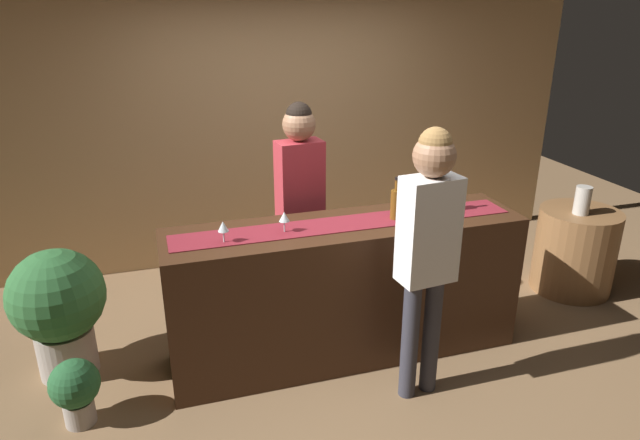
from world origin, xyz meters
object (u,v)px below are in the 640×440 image
wine_glass_near_customer (223,227)px  potted_plant_small (75,388)px  customer_sipping (428,238)px  vase_on_side_table (582,200)px  bartender (300,190)px  wine_bottle_amber (396,204)px  wine_glass_mid_counter (284,217)px  round_side_table (575,250)px  potted_plant_tall (59,305)px  wine_bottle_green (444,196)px

wine_glass_near_customer → potted_plant_small: (-0.96, -0.17, -0.86)m
customer_sipping → vase_on_side_table: customer_sipping is taller
wine_glass_near_customer → bartender: bearing=44.2°
vase_on_side_table → wine_glass_near_customer: bearing=-173.6°
wine_bottle_amber → wine_glass_mid_counter: size_ratio=2.10×
customer_sipping → round_side_table: customer_sipping is taller
vase_on_side_table → potted_plant_tall: 4.12m
customer_sipping → potted_plant_tall: customer_sipping is taller
bartender → vase_on_side_table: (2.36, -0.31, -0.23)m
potted_plant_small → customer_sipping: bearing=-9.2°
round_side_table → potted_plant_tall: size_ratio=0.81×
bartender → potted_plant_small: 2.01m
wine_glass_near_customer → vase_on_side_table: bearing=6.4°
wine_glass_near_customer → customer_sipping: 1.25m
wine_bottle_amber → customer_sipping: customer_sipping is taller
wine_bottle_green → round_side_table: bearing=11.0°
potted_plant_small → wine_bottle_amber: bearing=5.8°
bartender → round_side_table: 2.54m
wine_bottle_green → potted_plant_small: bearing=-174.1°
potted_plant_small → potted_plant_tall: bearing=100.9°
bartender → customer_sipping: bearing=106.0°
wine_bottle_amber → round_side_table: size_ratio=0.41×
round_side_table → potted_plant_tall: 4.17m
wine_glass_near_customer → wine_glass_mid_counter: same height
bartender → customer_sipping: (0.47, -1.16, 0.02)m
wine_bottle_amber → customer_sipping: (-0.04, -0.56, -0.02)m
customer_sipping → potted_plant_tall: 2.47m
round_side_table → wine_bottle_green: bearing=-169.0°
wine_glass_mid_counter → round_side_table: wine_glass_mid_counter is taller
vase_on_side_table → potted_plant_small: (-4.00, -0.50, -0.61)m
wine_glass_mid_counter → vase_on_side_table: size_ratio=0.60×
wine_bottle_green → wine_bottle_amber: bearing=-173.7°
wine_glass_mid_counter → customer_sipping: size_ratio=0.08×
wine_glass_mid_counter → wine_glass_near_customer: bearing=-172.7°
potted_plant_small → wine_glass_near_customer: bearing=9.7°
bartender → round_side_table: size_ratio=2.36×
wine_glass_mid_counter → round_side_table: (2.70, 0.34, -0.75)m
round_side_table → customer_sipping: bearing=-155.3°
wine_bottle_amber → potted_plant_tall: size_ratio=0.33×
wine_glass_mid_counter → bartender: 0.66m
wine_glass_mid_counter → wine_bottle_green: bearing=2.2°
wine_bottle_amber → potted_plant_tall: bearing=171.2°
vase_on_side_table → potted_plant_small: bearing=-172.8°
wine_glass_near_customer → bartender: (0.67, 0.65, -0.03)m
wine_glass_near_customer → wine_glass_mid_counter: bearing=7.3°
bartender → wine_bottle_amber: bearing=124.5°
bartender → potted_plant_tall: size_ratio=1.91×
wine_glass_mid_counter → vase_on_side_table: wine_glass_mid_counter is taller
customer_sipping → wine_bottle_amber: bearing=79.7°
vase_on_side_table → potted_plant_tall: bearing=179.1°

